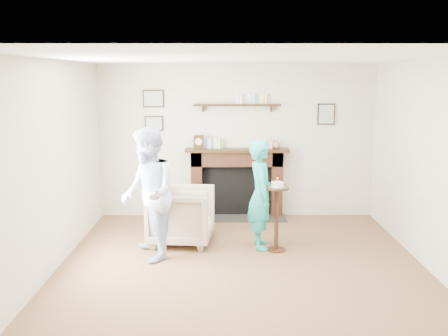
{
  "coord_description": "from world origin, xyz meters",
  "views": [
    {
      "loc": [
        -0.23,
        -5.62,
        2.3
      ],
      "look_at": [
        -0.21,
        0.9,
        1.1
      ],
      "focal_mm": 40.0,
      "sensor_mm": 36.0,
      "label": 1
    }
  ],
  "objects_px": {
    "armchair": "(182,242)",
    "man": "(150,258)",
    "woman": "(260,247)",
    "pedestal_table": "(277,206)"
  },
  "relations": [
    {
      "from": "armchair",
      "to": "man",
      "type": "bearing_deg",
      "value": 154.57
    },
    {
      "from": "man",
      "to": "woman",
      "type": "xyz_separation_m",
      "value": [
        1.45,
        0.42,
        0.0
      ]
    },
    {
      "from": "man",
      "to": "woman",
      "type": "bearing_deg",
      "value": 87.89
    },
    {
      "from": "armchair",
      "to": "man",
      "type": "height_order",
      "value": "man"
    },
    {
      "from": "armchair",
      "to": "woman",
      "type": "height_order",
      "value": "woman"
    },
    {
      "from": "pedestal_table",
      "to": "armchair",
      "type": "bearing_deg",
      "value": 166.08
    },
    {
      "from": "man",
      "to": "woman",
      "type": "relative_size",
      "value": 1.15
    },
    {
      "from": "man",
      "to": "pedestal_table",
      "type": "bearing_deg",
      "value": 81.75
    },
    {
      "from": "man",
      "to": "pedestal_table",
      "type": "height_order",
      "value": "pedestal_table"
    },
    {
      "from": "man",
      "to": "pedestal_table",
      "type": "distance_m",
      "value": 1.79
    }
  ]
}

